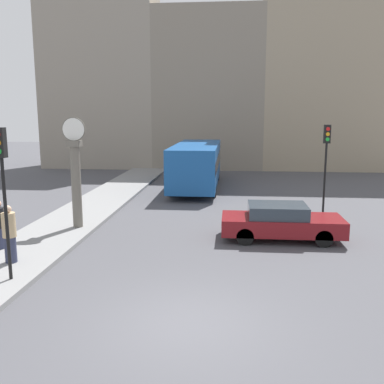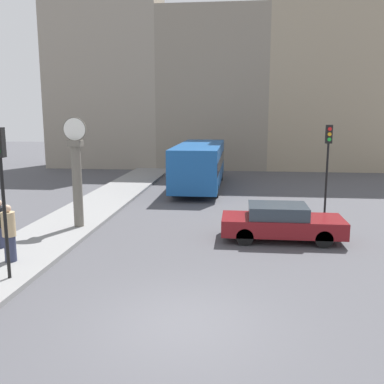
# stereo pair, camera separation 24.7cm
# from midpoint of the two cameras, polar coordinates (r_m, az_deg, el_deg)

# --- Properties ---
(ground_plane) EXTENTS (120.00, 120.00, 0.00)m
(ground_plane) POSITION_cam_midpoint_polar(r_m,az_deg,el_deg) (9.71, -0.64, -17.11)
(ground_plane) COLOR #47474C
(sidewalk_corner) EXTENTS (2.78, 27.85, 0.15)m
(sidewalk_corner) POSITION_cam_midpoint_polar(r_m,az_deg,el_deg) (22.00, -11.77, -1.45)
(sidewalk_corner) COLOR gray
(sidewalk_corner) RESTS_ON ground_plane
(building_row) EXTENTS (29.87, 5.00, 18.04)m
(building_row) POSITION_cam_midpoint_polar(r_m,az_deg,el_deg) (36.95, 5.26, 16.05)
(building_row) COLOR gray
(building_row) RESTS_ON ground_plane
(sedan_car) EXTENTS (4.30, 1.79, 1.30)m
(sedan_car) POSITION_cam_midpoint_polar(r_m,az_deg,el_deg) (15.74, 12.21, -3.94)
(sedan_car) COLOR maroon
(sedan_car) RESTS_ON ground_plane
(bus_distant) EXTENTS (2.62, 9.75, 2.69)m
(bus_distant) POSITION_cam_midpoint_polar(r_m,az_deg,el_deg) (26.34, 1.33, 3.91)
(bus_distant) COLOR #195199
(bus_distant) RESTS_ON ground_plane
(traffic_light_near) EXTENTS (0.26, 0.24, 4.00)m
(traffic_light_near) POSITION_cam_midpoint_polar(r_m,az_deg,el_deg) (11.97, -23.55, 2.41)
(traffic_light_near) COLOR black
(traffic_light_near) RESTS_ON sidewalk_corner
(traffic_light_far) EXTENTS (0.26, 0.24, 4.06)m
(traffic_light_far) POSITION_cam_midpoint_polar(r_m,az_deg,el_deg) (18.57, 18.03, 4.92)
(traffic_light_far) COLOR black
(traffic_light_far) RESTS_ON ground_plane
(street_clock) EXTENTS (0.90, 0.48, 4.23)m
(street_clock) POSITION_cam_midpoint_polar(r_m,az_deg,el_deg) (17.01, -14.70, 2.15)
(street_clock) COLOR #666056
(street_clock) RESTS_ON sidewalk_corner
(pedestrian_tan_coat) EXTENTS (0.39, 0.39, 1.72)m
(pedestrian_tan_coat) POSITION_cam_midpoint_polar(r_m,az_deg,el_deg) (13.75, -22.73, -5.14)
(pedestrian_tan_coat) COLOR #2D334C
(pedestrian_tan_coat) RESTS_ON sidewalk_corner
(pedestrian_black_jacket) EXTENTS (0.39, 0.39, 1.61)m
(pedestrian_black_jacket) POSITION_cam_midpoint_polar(r_m,az_deg,el_deg) (15.31, -23.86, -3.92)
(pedestrian_black_jacket) COLOR #2D334C
(pedestrian_black_jacket) RESTS_ON sidewalk_corner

